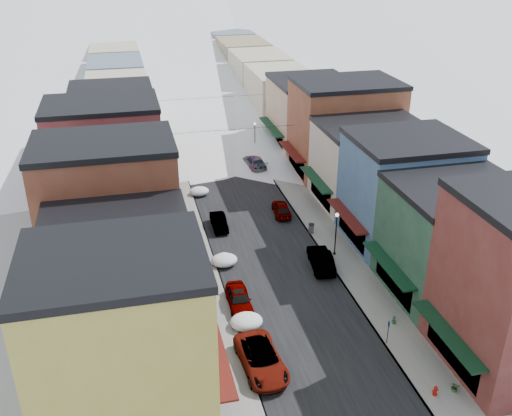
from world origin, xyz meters
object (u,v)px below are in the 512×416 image
fire_hydrant (435,391)px  car_green_sedan (321,259)px  car_silver_sedan (239,299)px  car_dark_hatch (219,222)px  trash_can (311,228)px  car_white_suv (261,359)px  streetlamp_near (336,229)px

fire_hydrant → car_green_sedan: bearing=96.6°
car_silver_sedan → car_dark_hatch: 13.84m
car_green_sedan → fire_hydrant: size_ratio=6.93×
trash_can → car_silver_sedan: bearing=-132.4°
fire_hydrant → car_dark_hatch: bearing=109.8°
car_white_suv → car_dark_hatch: 21.26m
car_white_suv → car_silver_sedan: (-0.00, 7.43, -0.05)m
car_dark_hatch → car_silver_sedan: bearing=-92.8°
car_dark_hatch → streetlamp_near: size_ratio=0.95×
trash_can → streetlamp_near: bearing=-80.0°
car_dark_hatch → fire_hydrant: 28.07m
trash_can → streetlamp_near: 5.07m
trash_can → car_white_suv: bearing=-118.0°
car_dark_hatch → trash_can: car_dark_hatch is taller
car_dark_hatch → trash_can: size_ratio=4.14×
car_white_suv → fire_hydrant: car_white_suv is taller
car_white_suv → fire_hydrant: bearing=-30.4°
car_green_sedan → fire_hydrant: bearing=103.8°
car_white_suv → trash_can: (9.50, 17.83, -0.17)m
car_white_suv → trash_can: car_white_suv is taller
fire_hydrant → streetlamp_near: streetlamp_near is taller
car_silver_sedan → streetlamp_near: streetlamp_near is taller
car_silver_sedan → car_dark_hatch: size_ratio=1.12×
car_silver_sedan → car_green_sedan: size_ratio=0.90×
car_dark_hatch → car_green_sedan: (7.56, -9.61, 0.16)m
fire_hydrant → streetlamp_near: (-0.00, 18.48, 2.34)m
car_dark_hatch → streetlamp_near: (9.50, -7.93, 2.16)m
car_white_suv → streetlamp_near: 16.95m
streetlamp_near → trash_can: bearing=100.0°
fire_hydrant → streetlamp_near: size_ratio=0.17×
car_dark_hatch → trash_can: bearing=-20.9°
car_white_suv → trash_can: bearing=58.2°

